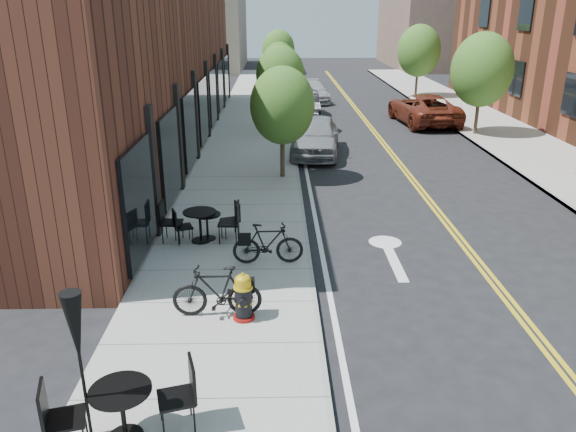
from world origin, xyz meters
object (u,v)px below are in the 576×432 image
object	(u,v)px
bistro_set_c	(200,222)
parked_car_b	(305,104)
fire_hydrant	(243,297)
bicycle_left	(217,291)
bistro_set_b	(207,223)
patio_umbrella	(77,340)
parked_car_far	(423,109)
bicycle_right	(268,244)
bistro_set_a	(122,406)
parked_car_c	(312,92)
parked_car_a	(316,136)

from	to	relation	value
bistro_set_c	parked_car_b	xyz separation A→B (m)	(3.56, 17.99, 0.04)
fire_hydrant	bicycle_left	bearing A→B (deg)	145.93
bistro_set_b	patio_umbrella	xyz separation A→B (m)	(-0.74, -7.28, 1.24)
bistro_set_c	parked_car_far	world-z (taller)	parked_car_far
bicycle_right	patio_umbrella	distance (m)	6.35
bicycle_left	bistro_set_c	distance (m)	3.78
bistro_set_a	bistro_set_c	xyz separation A→B (m)	(0.18, 6.99, -0.00)
bistro_set_a	patio_umbrella	bearing A→B (deg)	-175.96
bistro_set_c	parked_car_c	bearing A→B (deg)	82.49
parked_car_b	parked_car_far	world-z (taller)	parked_car_far
parked_car_c	bistro_set_c	bearing A→B (deg)	-106.10
bicycle_right	patio_umbrella	bearing A→B (deg)	156.29
parked_car_b	fire_hydrant	bearing A→B (deg)	-97.09
bistro_set_c	parked_car_far	bearing A→B (deg)	61.69
bicycle_left	parked_car_c	size ratio (longest dim) A/B	0.39
fire_hydrant	patio_umbrella	distance (m)	4.00
bicycle_right	bistro_set_b	size ratio (longest dim) A/B	0.97
parked_car_b	bistro_set_a	bearing A→B (deg)	-99.68
patio_umbrella	parked_car_far	world-z (taller)	patio_umbrella
patio_umbrella	bicycle_left	bearing A→B (deg)	68.24
fire_hydrant	parked_car_c	size ratio (longest dim) A/B	0.22
parked_car_far	parked_car_a	bearing A→B (deg)	41.58
bicycle_left	parked_car_a	xyz separation A→B (m)	(2.77, 13.08, 0.15)
fire_hydrant	bicycle_left	distance (m)	0.53
bicycle_left	bicycle_right	distance (m)	2.53
bicycle_right	bistro_set_b	distance (m)	2.17
fire_hydrant	bistro_set_a	size ratio (longest dim) A/B	0.48
parked_car_b	bistro_set_c	bearing A→B (deg)	-102.35
bistro_set_c	parked_car_b	size ratio (longest dim) A/B	0.47
fire_hydrant	bicycle_right	distance (m)	2.52
bistro_set_b	parked_car_far	bearing A→B (deg)	37.60
bistro_set_a	patio_umbrella	world-z (taller)	patio_umbrella
bistro_set_a	parked_car_c	size ratio (longest dim) A/B	0.46
patio_umbrella	parked_car_c	bearing A→B (deg)	80.91
bicycle_right	parked_car_far	world-z (taller)	parked_car_far
parked_car_b	parked_car_c	distance (m)	5.32
bicycle_left	parked_car_c	xyz separation A→B (m)	(3.49, 26.96, 0.00)
bistro_set_c	parked_car_far	xyz separation A→B (m)	(9.61, 15.85, 0.13)
bistro_set_c	parked_car_far	distance (m)	18.54
bistro_set_b	parked_car_a	world-z (taller)	parked_car_a
fire_hydrant	parked_car_far	bearing A→B (deg)	47.35
bicycle_right	bistro_set_a	bearing A→B (deg)	159.42
fire_hydrant	bistro_set_c	xyz separation A→B (m)	(-1.29, 3.83, 0.07)
fire_hydrant	parked_car_b	distance (m)	21.94
bicycle_left	parked_car_b	xyz separation A→B (m)	(2.77, 21.69, 0.05)
parked_car_a	parked_car_c	size ratio (longest dim) A/B	1.05
bicycle_left	bicycle_right	bearing A→B (deg)	157.18
bistro_set_a	bistro_set_b	world-z (taller)	bistro_set_a
bicycle_left	bistro_set_c	xyz separation A→B (m)	(-0.79, 3.70, 0.01)
parked_car_c	parked_car_far	distance (m)	9.13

